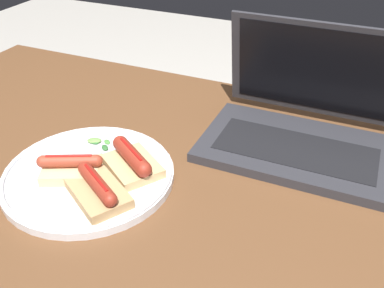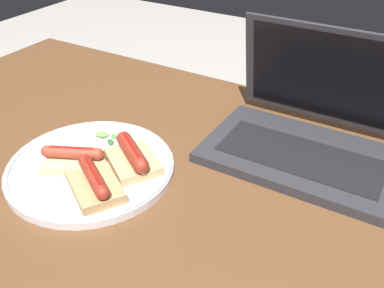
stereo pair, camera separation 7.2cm
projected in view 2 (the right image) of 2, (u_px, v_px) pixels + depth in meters
The scene contains 7 objects.
desk at pixel (184, 197), 0.80m from camera, with size 1.43×0.74×0.70m.
laptop at pixel (311, 133), 0.79m from camera, with size 0.35×0.26×0.22m.
plate at pixel (91, 167), 0.75m from camera, with size 0.29×0.29×0.02m.
sausage_toast_left at pixel (73, 159), 0.74m from camera, with size 0.11×0.10×0.04m.
sausage_toast_middle at pixel (94, 182), 0.68m from camera, with size 0.13×0.12×0.04m.
sausage_toast_right at pixel (133, 157), 0.74m from camera, with size 0.13×0.12×0.05m.
salad_pile at pixel (105, 139), 0.82m from camera, with size 0.06×0.07×0.01m.
Camera 2 is at (0.33, -0.52, 1.16)m, focal length 40.00 mm.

